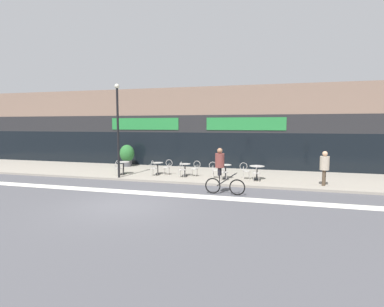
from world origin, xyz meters
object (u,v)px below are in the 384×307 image
cafe_chair_4_near (256,172)px  cafe_chair_2_near (182,168)px  cafe_chair_0_near (118,167)px  cafe_chair_4_side (245,170)px  bistro_table_3 (226,169)px  cafe_chair_1_near (153,167)px  pedestrian_near_end (324,165)px  bistro_table_0 (123,165)px  cafe_chair_2_side (195,167)px  bistro_table_4 (257,170)px  bistro_table_1 (158,166)px  cafe_chair_1_side (168,166)px  planter_pot (127,155)px  cafe_chair_3_near (224,171)px  cyclist_0 (221,169)px  cafe_chair_3_side (214,169)px  bistro_table_2 (185,167)px  lamp_post (118,124)px

cafe_chair_4_near → cafe_chair_2_near: bearing=86.0°
cafe_chair_0_near → cafe_chair_4_side: same height
bistro_table_3 → cafe_chair_4_near: (1.68, -0.49, -0.02)m
cafe_chair_1_near → pedestrian_near_end: 9.06m
bistro_table_0 → cafe_chair_2_side: size_ratio=0.82×
cafe_chair_4_side → bistro_table_3: bearing=179.2°
cafe_chair_0_near → cafe_chair_1_near: bearing=-76.6°
bistro_table_4 → cafe_chair_1_near: 5.82m
cafe_chair_2_near → bistro_table_1: bearing=67.9°
bistro_table_0 → cafe_chair_1_side: size_ratio=0.82×
bistro_table_1 → cafe_chair_4_near: size_ratio=0.78×
cafe_chair_4_near → planter_pot: 9.80m
planter_pot → cafe_chair_3_near: bearing=-25.2°
cafe_chair_2_near → bistro_table_0: bearing=86.8°
bistro_table_4 → cyclist_0: cyclist_0 is taller
cafe_chair_3_near → cafe_chair_3_side: same height
cafe_chair_3_near → cafe_chair_2_side: bearing=59.4°
cafe_chair_4_near → planter_pot: size_ratio=0.59×
bistro_table_4 → cafe_chair_2_near: size_ratio=0.88×
cafe_chair_1_near → cafe_chair_4_near: size_ratio=1.00×
bistro_table_1 → cyclist_0: cyclist_0 is taller
bistro_table_2 → cafe_chair_0_near: cafe_chair_0_near is taller
cafe_chair_0_near → cafe_chair_3_near: same height
cafe_chair_1_near → pedestrian_near_end: (9.04, -0.29, 0.48)m
cafe_chair_4_near → cyclist_0: 3.10m
bistro_table_2 → cyclist_0: 4.43m
cafe_chair_0_near → pedestrian_near_end: (11.04, 0.19, 0.48)m
bistro_table_2 → pedestrian_near_end: pedestrian_near_end is taller
bistro_table_0 → cafe_chair_3_side: bearing=1.8°
cafe_chair_0_near → cafe_chair_1_side: size_ratio=1.00×
bistro_table_0 → bistro_table_4: (7.80, 0.31, 0.01)m
cafe_chair_2_near → cafe_chair_4_near: same height
pedestrian_near_end → cafe_chair_4_near: bearing=14.4°
cafe_chair_3_near → cafe_chair_1_side: bearing=69.7°
cafe_chair_1_side → cafe_chair_3_side: size_ratio=1.00×
bistro_table_0 → bistro_table_4: 7.81m
lamp_post → cafe_chair_3_side: bearing=14.2°
cafe_chair_1_near → cyclist_0: 5.35m
planter_pot → pedestrian_near_end: bearing=-15.8°
cafe_chair_3_near → cafe_chair_4_side: 1.29m
cafe_chair_2_side → bistro_table_0: bearing=9.2°
planter_pot → lamp_post: (1.71, -4.22, 2.15)m
lamp_post → bistro_table_1: bearing=44.1°
cafe_chair_1_near → cafe_chair_4_near: bearing=-88.0°
bistro_table_1 → cafe_chair_0_near: bearing=-151.1°
cafe_chair_2_near → cafe_chair_3_side: bearing=-76.8°
cafe_chair_2_near → cafe_chair_4_side: 3.49m
bistro_table_4 → pedestrian_near_end: (3.23, -0.74, 0.46)m
cyclist_0 → cafe_chair_3_side: bearing=109.2°
cafe_chair_1_near → bistro_table_2: bearing=-69.1°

